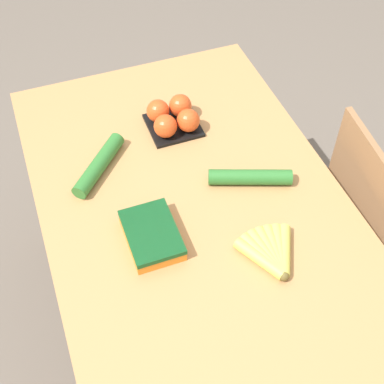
{
  "coord_description": "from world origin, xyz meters",
  "views": [
    {
      "loc": [
        0.93,
        -0.34,
        1.95
      ],
      "look_at": [
        0.0,
        0.0,
        0.78
      ],
      "focal_mm": 50.0,
      "sensor_mm": 36.0,
      "label": 1
    }
  ],
  "objects_px": {
    "cucumber_near": "(99,165)",
    "carrot_bag": "(152,234)",
    "tomato_pack": "(173,117)",
    "cucumber_far": "(250,177)",
    "chair": "(379,230)",
    "banana_bunch": "(271,254)"
  },
  "relations": [
    {
      "from": "banana_bunch",
      "to": "tomato_pack",
      "type": "relative_size",
      "value": 1.05
    },
    {
      "from": "chair",
      "to": "cucumber_far",
      "type": "relative_size",
      "value": 3.6
    },
    {
      "from": "tomato_pack",
      "to": "chair",
      "type": "bearing_deg",
      "value": 53.21
    },
    {
      "from": "chair",
      "to": "cucumber_far",
      "type": "xyz_separation_m",
      "value": [
        -0.13,
        -0.45,
        0.31
      ]
    },
    {
      "from": "cucumber_near",
      "to": "chair",
      "type": "bearing_deg",
      "value": 68.78
    },
    {
      "from": "cucumber_far",
      "to": "carrot_bag",
      "type": "bearing_deg",
      "value": -73.51
    },
    {
      "from": "carrot_bag",
      "to": "cucumber_near",
      "type": "bearing_deg",
      "value": -166.74
    },
    {
      "from": "banana_bunch",
      "to": "carrot_bag",
      "type": "height_order",
      "value": "carrot_bag"
    },
    {
      "from": "chair",
      "to": "banana_bunch",
      "type": "relative_size",
      "value": 5.18
    },
    {
      "from": "chair",
      "to": "carrot_bag",
      "type": "distance_m",
      "value": 0.85
    },
    {
      "from": "tomato_pack",
      "to": "cucumber_far",
      "type": "distance_m",
      "value": 0.34
    },
    {
      "from": "cucumber_far",
      "to": "banana_bunch",
      "type": "bearing_deg",
      "value": -12.05
    },
    {
      "from": "banana_bunch",
      "to": "cucumber_far",
      "type": "xyz_separation_m",
      "value": [
        -0.26,
        0.06,
        0.01
      ]
    },
    {
      "from": "chair",
      "to": "banana_bunch",
      "type": "bearing_deg",
      "value": 109.97
    },
    {
      "from": "cucumber_near",
      "to": "carrot_bag",
      "type": "bearing_deg",
      "value": 13.26
    },
    {
      "from": "carrot_bag",
      "to": "cucumber_far",
      "type": "relative_size",
      "value": 0.78
    },
    {
      "from": "chair",
      "to": "cucumber_far",
      "type": "height_order",
      "value": "chair"
    },
    {
      "from": "tomato_pack",
      "to": "cucumber_far",
      "type": "relative_size",
      "value": 0.66
    },
    {
      "from": "cucumber_near",
      "to": "cucumber_far",
      "type": "distance_m",
      "value": 0.45
    },
    {
      "from": "tomato_pack",
      "to": "cucumber_near",
      "type": "relative_size",
      "value": 0.77
    },
    {
      "from": "banana_bunch",
      "to": "cucumber_far",
      "type": "distance_m",
      "value": 0.27
    },
    {
      "from": "chair",
      "to": "tomato_pack",
      "type": "bearing_deg",
      "value": 58.9
    }
  ]
}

